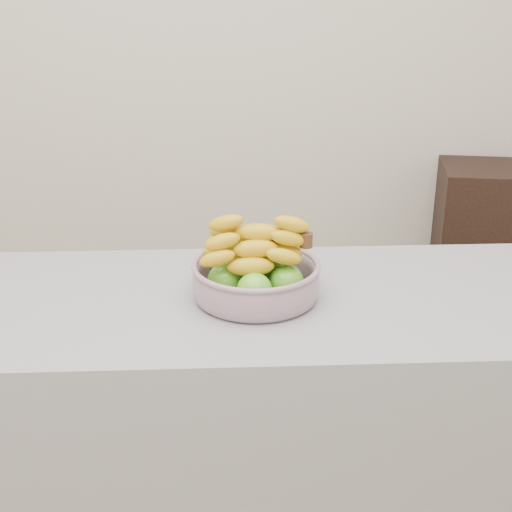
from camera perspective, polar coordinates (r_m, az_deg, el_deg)
The scene contains 3 objects.
counter at distance 1.84m, azimuth -4.12°, elevation -16.11°, with size 2.00×0.60×0.90m, color #929399.
cabinet at distance 3.26m, azimuth 18.03°, elevation -0.20°, with size 0.45×0.36×0.82m, color black.
fruit_bowl at distance 1.58m, azimuth -0.01°, elevation -1.51°, with size 0.29×0.29×0.18m.
Camera 1 is at (0.06, -1.03, 1.59)m, focal length 50.00 mm.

